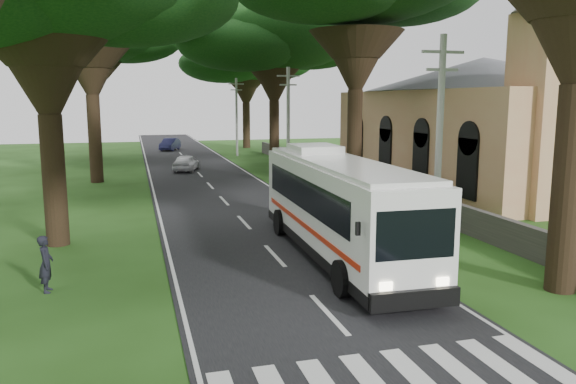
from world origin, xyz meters
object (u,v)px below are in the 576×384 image
object	(u,v)px
distant_car_b	(170,144)
pedestrian	(46,264)
coach_bus	(338,205)
pole_near	(439,145)
pole_far	(237,116)
pole_mid	(288,123)
church	(483,113)
distant_car_a	(186,163)

from	to	relation	value
distant_car_b	pedestrian	bearing A→B (deg)	-77.98
coach_bus	pole_near	bearing A→B (deg)	-20.85
distant_car_b	pole_far	bearing A→B (deg)	-34.18
pole_mid	distant_car_b	distance (m)	29.61
distant_car_b	church	bearing A→B (deg)	-40.65
pedestrian	pole_near	bearing A→B (deg)	-89.74
pole_near	coach_bus	world-z (taller)	pole_near
church	pole_near	xyz separation A→B (m)	(-12.36, -15.55, -0.73)
church	distant_car_a	world-z (taller)	church
coach_bus	distant_car_a	distance (m)	27.48
church	distant_car_a	xyz separation A→B (m)	(-18.66, 13.07, -4.20)
pole_far	coach_bus	bearing A→B (deg)	-94.83
distant_car_a	church	bearing A→B (deg)	162.86
church	pole_far	distance (m)	27.41
pole_near	coach_bus	xyz separation A→B (m)	(-3.27, 1.33, -2.23)
pole_near	pole_far	xyz separation A→B (m)	(0.00, 40.00, 0.00)
pole_near	distant_car_a	world-z (taller)	pole_near
church	pole_far	xyz separation A→B (m)	(-12.36, 24.45, -0.73)
pole_far	pedestrian	bearing A→B (deg)	-108.17
pole_mid	distant_car_a	bearing A→B (deg)	126.16
church	pole_mid	world-z (taller)	church
pole_far	coach_bus	world-z (taller)	pole_far
coach_bus	pedestrian	world-z (taller)	coach_bus
distant_car_b	pedestrian	xyz separation A→B (m)	(-6.82, -48.69, 0.16)
distant_car_a	pole_near	bearing A→B (deg)	120.28
pole_mid	pole_far	world-z (taller)	same
pedestrian	distant_car_a	bearing A→B (deg)	-12.99
pole_far	distant_car_a	bearing A→B (deg)	-118.97
pole_mid	coach_bus	size ratio (longest dim) A/B	0.65
distant_car_a	distant_car_b	size ratio (longest dim) A/B	0.95
pole_mid	coach_bus	distance (m)	19.08
coach_bus	distant_car_a	world-z (taller)	coach_bus
church	pedestrian	xyz separation A→B (m)	(-25.48, -15.51, -4.03)
church	pole_far	bearing A→B (deg)	116.82
pole_far	coach_bus	size ratio (longest dim) A/B	0.65
distant_car_a	distant_car_b	bearing A→B (deg)	-72.13
pole_near	pedestrian	distance (m)	13.53
pedestrian	church	bearing A→B (deg)	-58.25
distant_car_a	distant_car_b	world-z (taller)	distant_car_b
pole_far	pedestrian	size ratio (longest dim) A/B	4.57
church	pedestrian	size ratio (longest dim) A/B	13.70
coach_bus	pole_mid	bearing A→B (deg)	81.43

